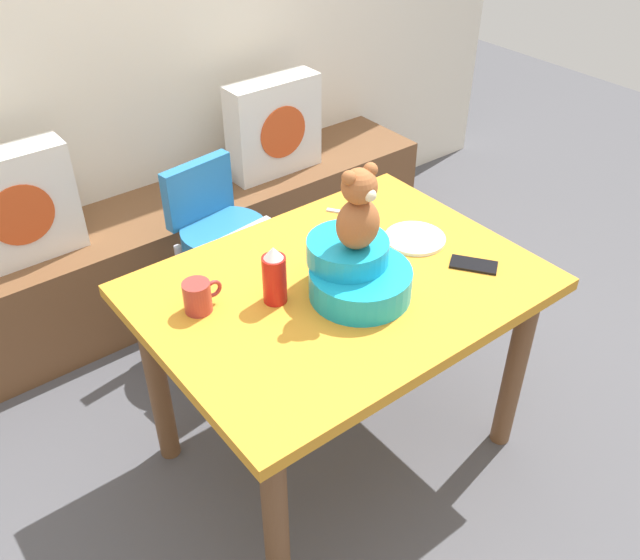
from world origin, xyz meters
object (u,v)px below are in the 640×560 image
Objects in this scene: coffee_mug at (198,296)px; cell_phone at (474,265)px; book_stack at (203,188)px; teddy_bear at (359,211)px; pillow_floral_left at (15,207)px; ketchup_bottle at (274,276)px; dining_table at (340,311)px; highchair at (223,235)px; dinner_plate_near at (415,238)px; infant_seat_teal at (356,272)px; pillow_floral_right at (274,127)px.

cell_phone is (0.78, -0.33, -0.04)m from coffee_mug.
teddy_bear is at bearing -98.01° from book_stack.
pillow_floral_left is 1.19m from ketchup_bottle.
cell_phone is at bearing -18.33° from teddy_bear.
dining_table is 0.75m from highchair.
teddy_bear is 1.25× the size of dinner_plate_near.
infant_seat_teal is 1.32× the size of teddy_bear.
pillow_floral_right reaches higher than book_stack.
pillow_floral_right is 1.40m from coffee_mug.
infant_seat_teal is 0.21m from teddy_bear.
pillow_floral_right is 2.38× the size of ketchup_bottle.
highchair is (0.02, 0.75, -0.11)m from dining_table.
ketchup_bottle reaches higher than cell_phone.
highchair is at bearing 72.17° from ketchup_bottle.
pillow_floral_left reaches higher than dinner_plate_near.
coffee_mug is at bearing 160.09° from dining_table.
dining_table is at bearing 118.39° from cell_phone.
teddy_bear is at bearing -164.37° from dinner_plate_near.
pillow_floral_right is 1.76× the size of teddy_bear.
pillow_floral_left is 1.41m from teddy_bear.
pillow_floral_left is 1.00× the size of pillow_floral_right.
book_stack is 1.41m from cell_phone.
cell_phone is (0.99, -1.35, 0.06)m from pillow_floral_left.
pillow_floral_right and infant_seat_teal have the same top height.
pillow_floral_left is at bearing 146.44° from highchair.
infant_seat_teal reaches higher than book_stack.
pillow_floral_right is 1.16m from dinner_plate_near.
dinner_plate_near is at bearing 65.26° from cell_phone.
teddy_bear reaches higher than pillow_floral_right.
cell_phone is (0.38, -0.12, -0.27)m from teddy_bear.
pillow_floral_right is (1.17, 0.00, 0.00)m from pillow_floral_left.
pillow_floral_right reaches higher than cell_phone.
coffee_mug is at bearing -119.28° from book_stack.
teddy_bear is at bearing -28.06° from ketchup_bottle.
cell_phone is at bearing -68.81° from highchair.
coffee_mug is (-0.42, -0.60, 0.27)m from highchair.
highchair is 0.82m from dinner_plate_near.
highchair is (0.63, -0.42, -0.16)m from pillow_floral_left.
teddy_bear is (0.00, -0.00, 0.21)m from infant_seat_teal.
dinner_plate_near reaches higher than dining_table.
dinner_plate_near is at bearing -65.83° from highchair.
book_stack is 1.21m from dining_table.
ketchup_bottle is at bearing 151.94° from teddy_bear.
teddy_bear is (-0.18, -1.25, 0.53)m from book_stack.
pillow_floral_left is 0.81m from book_stack.
dining_table is 5.84× the size of dinner_plate_near.
pillow_floral_left is 0.38× the size of dining_table.
book_stack is 0.47m from highchair.
highchair reaches higher than book_stack.
infant_seat_teal is (0.01, -0.06, 0.19)m from dining_table.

